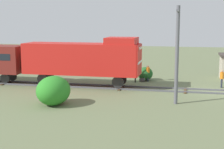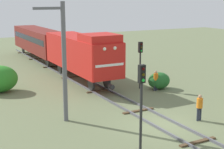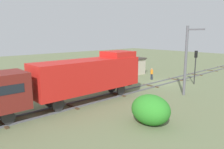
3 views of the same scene
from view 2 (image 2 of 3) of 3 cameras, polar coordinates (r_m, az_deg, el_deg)
The scene contains 10 objects.
ground_plane at distance 21.40m, azimuth 8.72°, elevation -8.32°, with size 106.25×106.25×0.00m, color #66704C.
railway_track at distance 21.37m, azimuth 8.72°, elevation -8.14°, with size 2.40×70.83×0.16m.
locomotive at distance 31.22m, azimuth -5.02°, elevation 3.69°, with size 2.90×11.60×4.60m.
passenger_car_leading at distance 43.71m, azimuth -12.03°, elevation 5.68°, with size 2.84×14.00×3.66m.
traffic_signal_near at distance 16.94m, azimuth 4.93°, elevation -2.91°, with size 0.32×0.34×4.43m.
traffic_signal_mid at distance 28.92m, azimuth 4.74°, elevation 3.03°, with size 0.32×0.34×4.02m.
worker_near_track at distance 22.27m, azimuth 14.35°, elevation -5.01°, with size 0.38×0.38×1.70m.
worker_by_signal at distance 28.76m, azimuth 7.29°, elevation -0.75°, with size 0.38×0.38×1.70m.
catenary_mast at distance 21.05m, azimuth -8.11°, elevation 2.52°, with size 1.94×0.28×7.41m.
bush_near at distance 29.45m, azimuth 7.82°, elevation -1.02°, with size 1.95×1.60×1.42m, color #215C26.
Camera 2 is at (-12.21, -15.85, 7.59)m, focal length 55.00 mm.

